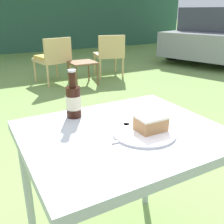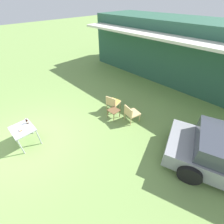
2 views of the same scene
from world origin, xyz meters
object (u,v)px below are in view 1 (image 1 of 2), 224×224
at_px(wicker_chair_plain, 109,53).
at_px(cola_bottle_near, 73,100).
at_px(wicker_chair_cushioned, 53,57).
at_px(cake_on_plate, 147,128).
at_px(patio_table, 123,148).
at_px(garden_side_table, 82,65).

xyz_separation_m(wicker_chair_plain, cola_bottle_near, (-2.01, -3.37, 0.37)).
distance_m(wicker_chair_cushioned, cola_bottle_near, 3.54).
distance_m(wicker_chair_plain, cake_on_plate, 4.12).
distance_m(wicker_chair_cushioned, patio_table, 3.73).
xyz_separation_m(garden_side_table, cola_bottle_near, (-1.31, -3.05, 0.48)).
bearing_deg(cake_on_plate, patio_table, 138.98).
bearing_deg(garden_side_table, cake_on_plate, -108.34).
distance_m(patio_table, cola_bottle_near, 0.32).
bearing_deg(cola_bottle_near, patio_table, -63.57).
bearing_deg(wicker_chair_cushioned, patio_table, 65.55).
bearing_deg(cola_bottle_near, cake_on_plate, -57.72).
relative_size(garden_side_table, cola_bottle_near, 1.94).
bearing_deg(wicker_chair_cushioned, garden_side_table, 126.62).
bearing_deg(garden_side_table, patio_table, -109.82).
distance_m(garden_side_table, cola_bottle_near, 3.35).
height_order(wicker_chair_cushioned, cake_on_plate, cake_on_plate).
relative_size(wicker_chair_cushioned, patio_table, 0.96).
height_order(wicker_chair_plain, garden_side_table, wicker_chair_plain).
xyz_separation_m(wicker_chair_cushioned, cola_bottle_near, (-0.91, -3.40, 0.37)).
distance_m(garden_side_table, patio_table, 3.52).
distance_m(wicker_chair_cushioned, garden_side_table, 0.54).
bearing_deg(cake_on_plate, cola_bottle_near, 122.28).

